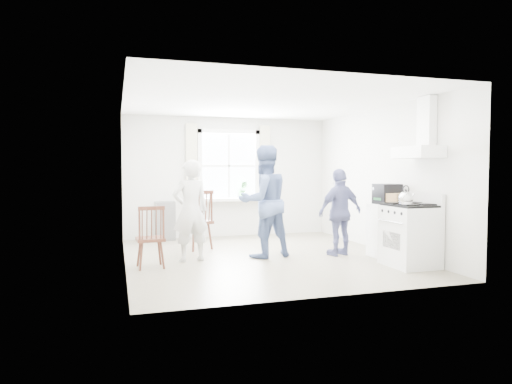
% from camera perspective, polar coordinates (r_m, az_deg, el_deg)
% --- Properties ---
extents(room_shell, '(4.62, 5.12, 2.64)m').
position_cam_1_polar(room_shell, '(7.64, 0.97, 1.51)').
color(room_shell, gray).
rests_on(room_shell, ground).
extents(window_assembly, '(1.88, 0.24, 1.70)m').
position_cam_1_polar(window_assembly, '(9.99, -3.39, 2.79)').
color(window_assembly, white).
rests_on(window_assembly, room_shell).
extents(range_hood, '(0.45, 0.76, 0.94)m').
position_cam_1_polar(range_hood, '(7.40, 19.90, 5.93)').
color(range_hood, white).
rests_on(range_hood, room_shell).
extents(shelf_unit, '(0.40, 0.30, 0.80)m').
position_cam_1_polar(shelf_unit, '(9.70, -11.28, -3.56)').
color(shelf_unit, slate).
rests_on(shelf_unit, ground).
extents(gas_stove, '(0.68, 0.76, 1.12)m').
position_cam_1_polar(gas_stove, '(7.36, 18.70, -5.08)').
color(gas_stove, silver).
rests_on(gas_stove, ground).
extents(kettle, '(0.21, 0.21, 0.30)m').
position_cam_1_polar(kettle, '(7.06, 18.21, -0.79)').
color(kettle, silver).
rests_on(kettle, gas_stove).
extents(low_cabinet, '(0.50, 0.55, 0.90)m').
position_cam_1_polar(low_cabinet, '(7.98, 16.16, -4.67)').
color(low_cabinet, white).
rests_on(low_cabinet, ground).
extents(stereo_stack, '(0.40, 0.36, 0.34)m').
position_cam_1_polar(stereo_stack, '(7.90, 16.08, -0.24)').
color(stereo_stack, black).
rests_on(stereo_stack, low_cabinet).
extents(cardboard_box, '(0.36, 0.31, 0.19)m').
position_cam_1_polar(cardboard_box, '(7.74, 17.14, -0.86)').
color(cardboard_box, '#A98351').
rests_on(cardboard_box, low_cabinet).
extents(windsor_chair_a, '(0.60, 0.60, 1.10)m').
position_cam_1_polar(windsor_chair_a, '(8.39, -6.98, -2.67)').
color(windsor_chair_a, '#422015').
rests_on(windsor_chair_a, ground).
extents(windsor_chair_b, '(0.43, 0.42, 0.95)m').
position_cam_1_polar(windsor_chair_b, '(6.94, -12.98, -4.68)').
color(windsor_chair_b, '#422015').
rests_on(windsor_chair_b, ground).
extents(person_left, '(0.68, 0.68, 1.63)m').
position_cam_1_polar(person_left, '(7.41, -8.19, -2.32)').
color(person_left, silver).
rests_on(person_left, ground).
extents(person_mid, '(1.08, 1.08, 1.88)m').
position_cam_1_polar(person_mid, '(7.64, 1.01, -1.19)').
color(person_mid, '#4E6191').
rests_on(person_mid, ground).
extents(person_right, '(1.04, 1.04, 1.49)m').
position_cam_1_polar(person_right, '(7.95, 10.48, -2.49)').
color(person_right, navy).
rests_on(person_right, ground).
extents(potted_plant, '(0.24, 0.24, 0.36)m').
position_cam_1_polar(potted_plant, '(9.99, -1.65, 0.31)').
color(potted_plant, '#377D3C').
rests_on(potted_plant, window_assembly).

